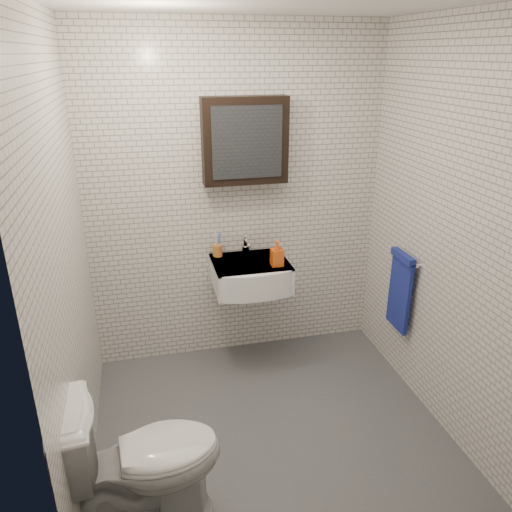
% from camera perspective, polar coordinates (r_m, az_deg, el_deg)
% --- Properties ---
extents(ground, '(2.20, 2.00, 0.01)m').
position_cam_1_polar(ground, '(3.45, 1.57, -18.81)').
color(ground, '#4C4F54').
rests_on(ground, ground).
extents(room_shell, '(2.22, 2.02, 2.51)m').
position_cam_1_polar(room_shell, '(2.72, 1.89, 5.06)').
color(room_shell, silver).
rests_on(room_shell, ground).
extents(washbasin, '(0.55, 0.50, 0.20)m').
position_cam_1_polar(washbasin, '(3.66, -0.50, -2.24)').
color(washbasin, white).
rests_on(washbasin, room_shell).
extents(faucet, '(0.06, 0.20, 0.15)m').
position_cam_1_polar(faucet, '(3.77, -1.18, 1.20)').
color(faucet, silver).
rests_on(faucet, washbasin).
extents(mirror_cabinet, '(0.60, 0.15, 0.60)m').
position_cam_1_polar(mirror_cabinet, '(3.56, -1.26, 13.01)').
color(mirror_cabinet, black).
rests_on(mirror_cabinet, room_shell).
extents(towel_rail, '(0.09, 0.30, 0.58)m').
position_cam_1_polar(towel_rail, '(3.68, 16.17, -3.52)').
color(towel_rail, silver).
rests_on(towel_rail, room_shell).
extents(toothbrush_cup, '(0.08, 0.08, 0.20)m').
position_cam_1_polar(toothbrush_cup, '(3.75, -4.42, 0.73)').
color(toothbrush_cup, '#C06D30').
rests_on(toothbrush_cup, washbasin).
extents(soap_bottle, '(0.09, 0.09, 0.19)m').
position_cam_1_polar(soap_bottle, '(3.56, 2.42, 0.32)').
color(soap_bottle, orange).
rests_on(soap_bottle, washbasin).
extents(toilet, '(0.83, 0.52, 0.80)m').
position_cam_1_polar(toilet, '(2.73, -12.93, -21.71)').
color(toilet, silver).
rests_on(toilet, ground).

